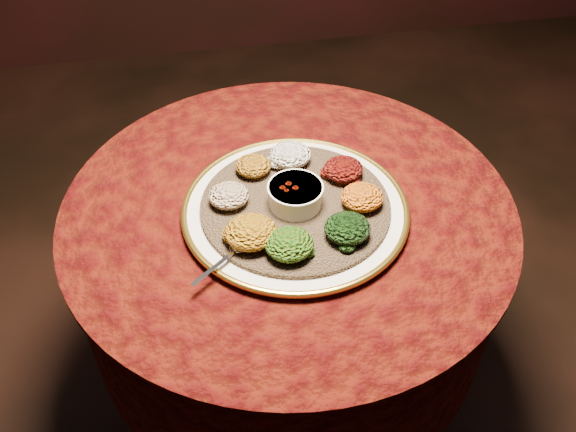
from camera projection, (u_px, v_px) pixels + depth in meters
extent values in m
plane|color=black|center=(288.00, 390.00, 1.86)|extent=(4.00, 4.00, 0.00)
cylinder|color=black|center=(288.00, 387.00, 1.85)|extent=(0.44, 0.44, 0.04)
cylinder|color=black|center=(288.00, 319.00, 1.62)|extent=(0.12, 0.12, 0.68)
cylinder|color=black|center=(288.00, 217.00, 1.37)|extent=(0.80, 0.80, 0.04)
cylinder|color=#3A0B04|center=(288.00, 262.00, 1.47)|extent=(0.93, 0.93, 0.34)
cylinder|color=#3A0B04|center=(288.00, 207.00, 1.36)|extent=(0.96, 0.96, 0.01)
cylinder|color=beige|center=(295.00, 211.00, 1.32)|extent=(0.58, 0.58, 0.02)
torus|color=#B7912D|center=(295.00, 208.00, 1.32)|extent=(0.47, 0.47, 0.01)
cylinder|color=brown|center=(295.00, 206.00, 1.31)|extent=(0.45, 0.45, 0.01)
cylinder|color=white|center=(295.00, 196.00, 1.29)|extent=(0.11, 0.11, 0.05)
cylinder|color=white|center=(295.00, 188.00, 1.28)|extent=(0.11, 0.11, 0.01)
cylinder|color=#651105|center=(295.00, 190.00, 1.29)|extent=(0.09, 0.09, 0.01)
ellipsoid|color=silver|center=(240.00, 247.00, 1.22)|extent=(0.04, 0.03, 0.01)
cube|color=silver|center=(213.00, 268.00, 1.18)|extent=(0.09, 0.07, 0.00)
ellipsoid|color=silver|center=(290.00, 155.00, 1.39)|extent=(0.09, 0.09, 0.04)
ellipsoid|color=black|center=(343.00, 169.00, 1.36)|extent=(0.08, 0.08, 0.04)
ellipsoid|color=#B4800F|center=(362.00, 197.00, 1.30)|extent=(0.09, 0.08, 0.04)
ellipsoid|color=black|center=(347.00, 228.00, 1.23)|extent=(0.09, 0.09, 0.04)
ellipsoid|color=#AA470A|center=(289.00, 244.00, 1.20)|extent=(0.09, 0.09, 0.04)
ellipsoid|color=#99540D|center=(251.00, 232.00, 1.22)|extent=(0.10, 0.10, 0.05)
ellipsoid|color=maroon|center=(229.00, 196.00, 1.30)|extent=(0.08, 0.08, 0.04)
ellipsoid|color=#975D12|center=(253.00, 166.00, 1.37)|extent=(0.08, 0.07, 0.04)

